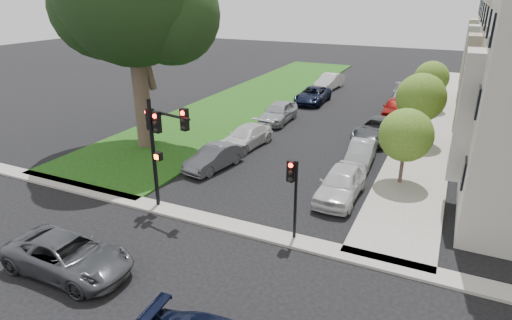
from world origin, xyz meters
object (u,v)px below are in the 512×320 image
at_px(car_parked_2, 378,129).
at_px(car_parked_8, 313,95).
at_px(car_cross_near, 68,256).
at_px(car_parked_5, 214,158).
at_px(small_tree_c, 431,78).
at_px(car_parked_9, 329,81).
at_px(small_tree_b, 421,98).
at_px(traffic_signal_main, 160,136).
at_px(car_parked_3, 394,107).
at_px(traffic_signal_secondary, 293,186).
at_px(car_parked_0, 341,183).
at_px(car_parked_6, 246,137).
at_px(car_parked_1, 361,153).
at_px(car_parked_4, 404,94).
at_px(small_tree_a, 406,135).
at_px(car_parked_7, 278,112).

xyz_separation_m(car_parked_2, car_parked_8, (-7.24, 7.93, -0.02)).
xyz_separation_m(car_cross_near, car_parked_5, (-0.17, 10.63, -0.02)).
distance_m(small_tree_c, car_parked_9, 11.32).
bearing_deg(small_tree_b, small_tree_c, 90.00).
bearing_deg(car_parked_5, traffic_signal_main, -76.20).
bearing_deg(car_parked_5, car_parked_3, 73.89).
bearing_deg(traffic_signal_secondary, car_parked_0, 79.52).
bearing_deg(car_parked_8, car_parked_6, -92.09).
xyz_separation_m(small_tree_c, car_parked_8, (-9.67, -1.56, -2.06)).
height_order(car_parked_8, car_parked_9, car_parked_9).
relative_size(car_parked_3, car_parked_6, 0.92).
distance_m(car_parked_1, car_parked_4, 16.70).
xyz_separation_m(small_tree_a, small_tree_c, (0.00, 16.44, 0.05)).
bearing_deg(small_tree_b, car_parked_0, -103.75).
height_order(car_parked_2, car_parked_9, car_parked_9).
bearing_deg(car_parked_8, car_parked_0, -68.75).
relative_size(car_parked_3, car_parked_7, 0.91).
bearing_deg(car_parked_1, car_parked_0, -92.23).
height_order(car_parked_1, car_parked_3, car_parked_3).
bearing_deg(small_tree_c, traffic_signal_secondary, -97.81).
distance_m(car_parked_7, car_parked_9, 13.48).
xyz_separation_m(small_tree_b, car_cross_near, (-9.78, -19.98, -2.45)).
bearing_deg(car_parked_3, small_tree_c, 50.03).
relative_size(car_parked_1, car_parked_3, 0.92).
height_order(small_tree_c, car_parked_0, small_tree_c).
bearing_deg(car_parked_3, car_parked_0, -92.99).
height_order(car_parked_1, car_parked_9, car_parked_9).
bearing_deg(traffic_signal_secondary, car_parked_2, 86.63).
distance_m(car_parked_2, car_parked_9, 16.30).
bearing_deg(small_tree_a, car_parked_5, -167.03).
xyz_separation_m(small_tree_a, car_parked_7, (-10.17, 7.90, -1.92)).
bearing_deg(car_parked_1, car_parked_4, 85.80).
height_order(small_tree_b, car_parked_2, small_tree_b).
xyz_separation_m(traffic_signal_secondary, car_parked_0, (0.84, 4.55, -1.65)).
distance_m(car_cross_near, car_parked_6, 14.76).
xyz_separation_m(small_tree_c, traffic_signal_secondary, (-3.28, -23.90, -0.35)).
relative_size(car_parked_8, car_parked_9, 1.10).
bearing_deg(car_parked_7, car_parked_1, -38.25).
xyz_separation_m(car_parked_5, car_parked_7, (-0.22, 10.20, 0.13)).
distance_m(car_parked_5, car_parked_9, 23.68).
bearing_deg(small_tree_b, car_cross_near, -116.07).
xyz_separation_m(small_tree_b, traffic_signal_secondary, (-3.28, -14.52, -0.70)).
xyz_separation_m(small_tree_c, car_parked_6, (-9.94, -14.61, -2.10)).
height_order(car_parked_0, car_parked_8, car_parked_0).
xyz_separation_m(small_tree_b, car_parked_0, (-2.44, -9.96, -2.35)).
xyz_separation_m(car_cross_near, car_parked_1, (7.25, 15.02, -0.03)).
relative_size(car_parked_3, car_parked_5, 1.06).
bearing_deg(car_parked_7, car_parked_2, -8.07).
xyz_separation_m(small_tree_a, car_parked_6, (-9.94, 1.83, -2.04)).
height_order(car_parked_4, car_parked_8, car_parked_8).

